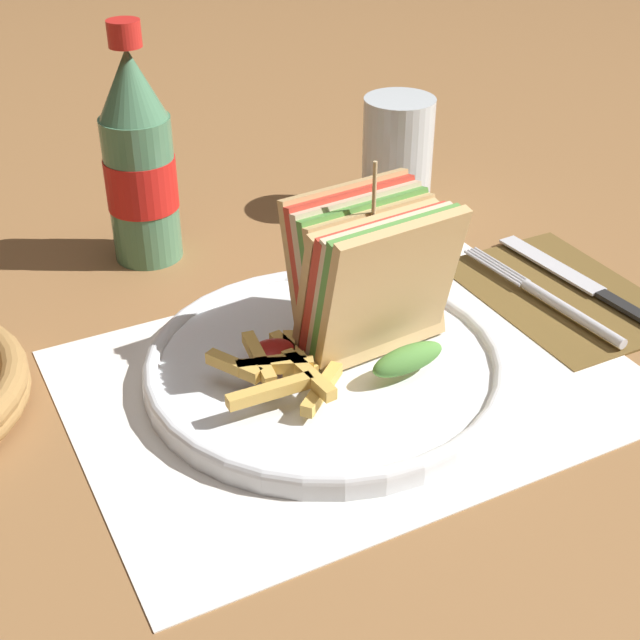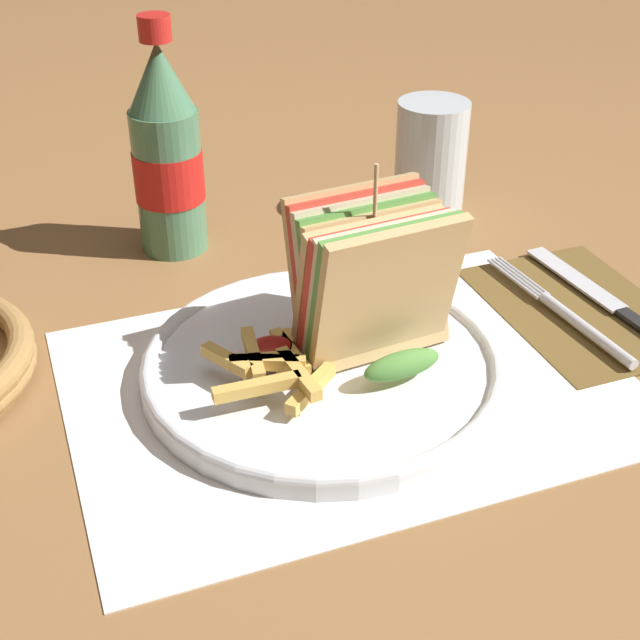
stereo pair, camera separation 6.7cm
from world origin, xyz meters
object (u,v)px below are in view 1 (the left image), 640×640
club_sandwich (372,279)px  knife (585,284)px  coke_bottle_near (139,163)px  fork (555,302)px  glass_near (397,156)px  plate_main (332,366)px

club_sandwich → knife: bearing=1.4°
knife → coke_bottle_near: size_ratio=0.92×
knife → fork: bearing=-166.0°
coke_bottle_near → club_sandwich: bearing=-68.1°
knife → glass_near: 0.23m
knife → coke_bottle_near: coke_bottle_near is taller
plate_main → club_sandwich: (0.04, 0.01, 0.06)m
club_sandwich → glass_near: 0.27m
knife → coke_bottle_near: (-0.32, 0.24, 0.09)m
club_sandwich → coke_bottle_near: (-0.10, 0.24, 0.02)m
coke_bottle_near → fork: bearing=-42.9°
plate_main → club_sandwich: bearing=11.8°
fork → knife: (0.05, 0.02, -0.00)m
club_sandwich → glass_near: bearing=54.4°
club_sandwich → fork: (0.17, -0.01, -0.06)m
coke_bottle_near → glass_near: bearing=-4.7°
plate_main → club_sandwich: 0.07m
club_sandwich → knife: (0.22, 0.01, -0.07)m
club_sandwich → fork: 0.19m
plate_main → coke_bottle_near: (-0.06, 0.25, 0.08)m
fork → glass_near: (-0.02, 0.23, 0.05)m
fork → coke_bottle_near: size_ratio=0.86×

